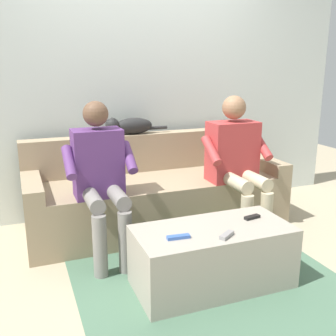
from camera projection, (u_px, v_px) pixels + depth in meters
The scene contains 11 objects.
ground_plane at pixel (188, 259), 3.04m from camera, with size 8.00×8.00×0.00m, color tan.
back_wall at pixel (138, 70), 3.78m from camera, with size 4.40×0.06×2.75m, color silver.
couch at pixel (156, 195), 3.62m from camera, with size 2.27×0.80×0.80m.
coffee_table at pixel (212, 257), 2.64m from camera, with size 1.03×0.50×0.41m.
person_left_seated at pixel (236, 158), 3.37m from camera, with size 0.56×0.58×1.18m.
person_right_seated at pixel (100, 172), 2.95m from camera, with size 0.52×0.57×1.18m.
cat_on_backrest at pixel (129, 126), 3.66m from camera, with size 0.59×0.14×0.17m.
remote_black at pixel (252, 217), 2.73m from camera, with size 0.12×0.04×0.02m, color black.
remote_blue at pixel (178, 237), 2.43m from camera, with size 0.14×0.04×0.02m, color #3860B7.
remote_gray at pixel (227, 235), 2.45m from camera, with size 0.12×0.04×0.02m, color gray.
floor_rug at pixel (203, 275), 2.80m from camera, with size 1.77×1.76×0.01m, color #4C7056.
Camera 1 is at (1.14, 3.12, 1.45)m, focal length 42.73 mm.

